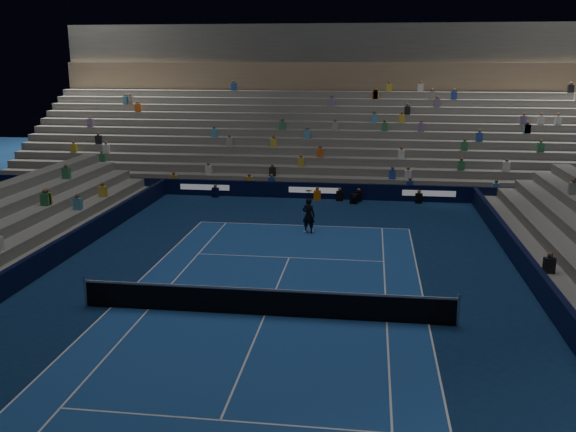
# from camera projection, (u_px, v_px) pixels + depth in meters

# --- Properties ---
(ground) EXTENTS (90.00, 90.00, 0.00)m
(ground) POSITION_uv_depth(u_px,v_px,m) (265.00, 316.00, 21.22)
(ground) COLOR #0C234A
(ground) RESTS_ON ground
(court_surface) EXTENTS (10.97, 23.77, 0.01)m
(court_surface) POSITION_uv_depth(u_px,v_px,m) (265.00, 316.00, 21.22)
(court_surface) COLOR #1A4691
(court_surface) RESTS_ON ground
(sponsor_barrier_far) EXTENTS (44.00, 0.25, 1.00)m
(sponsor_barrier_far) POSITION_uv_depth(u_px,v_px,m) (314.00, 190.00, 38.87)
(sponsor_barrier_far) COLOR black
(sponsor_barrier_far) RESTS_ON ground
(sponsor_barrier_east) EXTENTS (0.25, 37.00, 1.00)m
(sponsor_barrier_east) POSITION_uv_depth(u_px,v_px,m) (564.00, 317.00, 19.85)
(sponsor_barrier_east) COLOR black
(sponsor_barrier_east) RESTS_ON ground
(grandstand_main) EXTENTS (44.00, 15.20, 11.20)m
(grandstand_main) POSITION_uv_depth(u_px,v_px,m) (326.00, 128.00, 47.19)
(grandstand_main) COLOR slate
(grandstand_main) RESTS_ON ground
(tennis_net) EXTENTS (12.90, 0.10, 1.10)m
(tennis_net) POSITION_uv_depth(u_px,v_px,m) (265.00, 302.00, 21.10)
(tennis_net) COLOR #B2B2B7
(tennis_net) RESTS_ON ground
(tennis_player) EXTENTS (0.73, 0.56, 1.78)m
(tennis_player) POSITION_uv_depth(u_px,v_px,m) (309.00, 215.00, 31.10)
(tennis_player) COLOR black
(tennis_player) RESTS_ON ground
(broadcast_camera) EXTENTS (0.56, 0.93, 0.56)m
(broadcast_camera) POSITION_uv_depth(u_px,v_px,m) (354.00, 199.00, 37.57)
(broadcast_camera) COLOR black
(broadcast_camera) RESTS_ON ground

